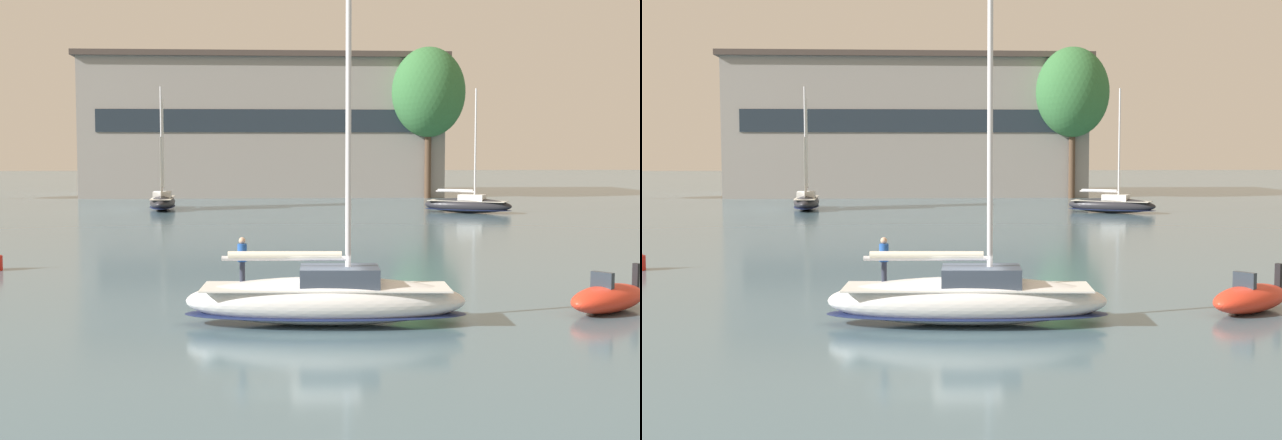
{
  "view_description": "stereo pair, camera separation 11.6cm",
  "coord_description": "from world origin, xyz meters",
  "views": [
    {
      "loc": [
        -2.33,
        -31.72,
        6.45
      ],
      "look_at": [
        0.0,
        3.0,
        3.54
      ],
      "focal_mm": 50.0,
      "sensor_mm": 36.0,
      "label": 1
    },
    {
      "loc": [
        -2.22,
        -31.73,
        6.45
      ],
      "look_at": [
        0.0,
        3.0,
        3.54
      ],
      "focal_mm": 50.0,
      "sensor_mm": 36.0,
      "label": 2
    }
  ],
  "objects": [
    {
      "name": "ground_plane",
      "position": [
        0.0,
        0.0,
        0.0
      ],
      "size": [
        400.0,
        400.0,
        0.0
      ],
      "primitive_type": "plane",
      "color": "slate"
    },
    {
      "name": "tree_shore_center",
      "position": [
        18.23,
        76.66,
        12.91
      ],
      "size": [
        8.96,
        8.96,
        18.44
      ],
      "color": "#4C3828",
      "rests_on": "ground"
    },
    {
      "name": "waterfront_building",
      "position": [
        -1.92,
        85.74,
        8.99
      ],
      "size": [
        45.98,
        18.27,
        17.92
      ],
      "color": "gray",
      "rests_on": "ground"
    },
    {
      "name": "motor_tender",
      "position": [
        11.15,
        1.67,
        0.55
      ],
      "size": [
        4.61,
        4.16,
        1.71
      ],
      "color": "red",
      "rests_on": "ground"
    },
    {
      "name": "sailboat_moored_near_marina",
      "position": [
        -12.19,
        58.77,
        0.99
      ],
      "size": [
        2.9,
        9.05,
        12.3
      ],
      "color": "#232328",
      "rests_on": "ground"
    },
    {
      "name": "sailboat_main",
      "position": [
        0.02,
        -0.0,
        0.95
      ],
      "size": [
        10.39,
        3.56,
        14.04
      ],
      "color": "silver",
      "rests_on": "ground"
    },
    {
      "name": "sailboat_moored_mid_channel",
      "position": [
        17.55,
        52.36,
        0.8
      ],
      "size": [
        8.74,
        6.23,
        11.86
      ],
      "color": "#232328",
      "rests_on": "ground"
    }
  ]
}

